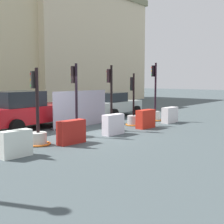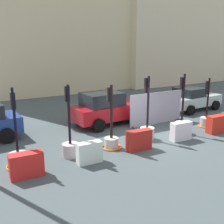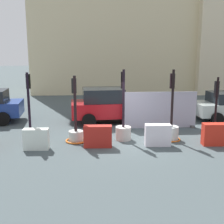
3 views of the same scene
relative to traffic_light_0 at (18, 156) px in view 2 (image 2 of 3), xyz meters
name	(u,v)px [view 2 (image 2 of 3)]	position (x,y,z in m)	size (l,w,h in m)	color
ground_plane	(148,138)	(6.04, 0.06, -0.42)	(120.00, 120.00, 0.00)	#434E51
traffic_light_0	(18,156)	(0.00, 0.00, 0.00)	(0.92, 0.92, 2.96)	#B4AAA2
traffic_light_1	(70,143)	(2.02, -0.07, 0.13)	(0.67, 0.67, 2.92)	#BBA9B0
traffic_light_2	(111,137)	(3.90, -0.11, 0.09)	(0.89, 0.89, 2.78)	beige
traffic_light_3	(147,127)	(5.93, 0.00, 0.17)	(0.67, 0.67, 3.01)	beige
traffic_light_4	(181,123)	(7.97, -0.17, 0.12)	(0.83, 0.83, 3.01)	silver
traffic_light_5	(206,118)	(9.96, 0.00, 0.03)	(0.82, 0.82, 2.67)	#B0A9A9
construction_barrier_0	(26,165)	(0.08, -0.94, 0.01)	(1.14, 0.52, 0.86)	red
construction_barrier_1	(89,153)	(2.41, -1.02, -0.01)	(0.98, 0.41, 0.83)	silver
construction_barrier_2	(139,140)	(4.81, -0.90, 0.02)	(1.13, 0.43, 0.87)	#AD221B
construction_barrier_3	(181,131)	(7.22, -0.91, 0.02)	(1.05, 0.43, 0.88)	white
construction_barrier_4	(217,124)	(9.59, -1.00, 0.03)	(1.09, 0.48, 0.90)	red
car_red_compact	(109,108)	(5.62, 3.16, 0.48)	(4.57, 2.45, 1.83)	#A21319
car_silver_hatchback	(191,99)	(12.19, 3.25, 0.34)	(4.18, 2.43, 1.54)	#AAB6B2
building_main_facade	(62,15)	(8.01, 16.48, 6.65)	(17.71, 7.88, 14.10)	beige
building_corner_block	(166,30)	(21.21, 16.48, 5.55)	(15.83, 9.54, 11.89)	beige
site_fence_panel	(157,109)	(7.95, 1.79, 0.43)	(3.60, 0.50, 1.81)	#9898AD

